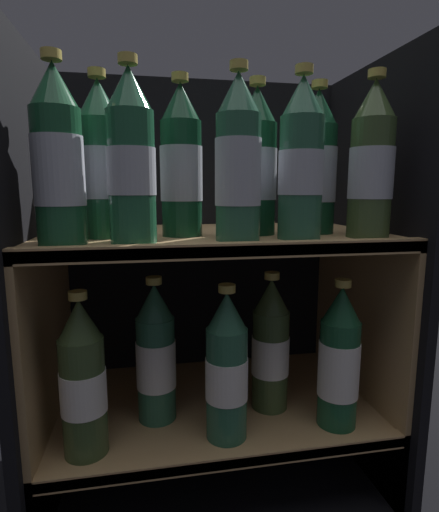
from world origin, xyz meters
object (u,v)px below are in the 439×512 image
bottle_upper_back_1 (181,165)px  bottle_upper_front_4 (371,164)px  bottle_upper_front_3 (301,163)px  bottle_lower_front_0 (83,381)px  bottle_lower_back_0 (156,356)px  bottle_upper_front_0 (58,161)px  bottle_upper_front_1 (131,161)px  bottle_lower_front_1 (227,369)px  bottle_lower_back_1 (270,347)px  bottle_lower_front_2 (339,361)px  bottle_upper_back_0 (101,164)px  bottle_upper_front_2 (238,163)px  bottle_upper_back_2 (256,166)px  bottle_upper_back_3 (316,167)px

bottle_upper_back_1 → bottle_upper_front_4: bearing=-14.5°
bottle_upper_front_3 → bottle_lower_front_0: 0.53m
bottle_lower_back_0 → bottle_upper_front_0: bearing=-149.0°
bottle_upper_front_1 → bottle_lower_front_1: 0.40m
bottle_upper_front_3 → bottle_upper_front_4: size_ratio=1.00×
bottle_lower_front_1 → bottle_upper_front_4: bearing=0.0°
bottle_lower_back_0 → bottle_lower_back_1: size_ratio=1.00×
bottle_upper_front_4 → bottle_lower_back_1: size_ratio=1.00×
bottle_upper_front_3 → bottle_upper_front_4: bearing=0.0°
bottle_upper_front_4 → bottle_lower_front_2: 0.37m
bottle_lower_front_2 → bottle_lower_back_1: bearing=142.1°
bottle_lower_front_0 → bottle_lower_front_2: 0.47m
bottle_upper_front_3 → bottle_lower_front_1: size_ratio=1.00×
bottle_upper_front_1 → bottle_lower_front_1: bearing=0.0°
bottle_lower_front_0 → bottle_upper_front_3: bearing=-0.0°
bottle_upper_front_4 → bottle_lower_back_1: bearing=150.7°
bottle_upper_front_0 → bottle_upper_back_0: same height
bottle_upper_front_2 → bottle_upper_front_4: size_ratio=1.00×
bottle_upper_back_0 → bottle_lower_back_1: size_ratio=1.00×
bottle_upper_back_2 → bottle_lower_front_1: 0.39m
bottle_upper_front_4 → bottle_lower_back_1: bottle_upper_front_4 is taller
bottle_upper_back_3 → bottle_lower_front_1: bearing=-156.4°
bottle_lower_back_0 → bottle_lower_back_1: same height
bottle_upper_back_1 → bottle_upper_back_3: bearing=0.0°
bottle_upper_front_1 → bottle_upper_front_3: size_ratio=1.00×
bottle_upper_front_2 → bottle_upper_front_4: same height
bottle_upper_front_1 → bottle_upper_back_2: bearing=20.3°
bottle_upper_back_2 → bottle_lower_front_2: bottle_upper_back_2 is taller
bottle_upper_front_4 → bottle_upper_front_1: bearing=-180.0°
bottle_upper_front_1 → bottle_lower_back_0: size_ratio=1.00×
bottle_upper_front_1 → bottle_upper_back_0: bearing=122.9°
bottle_lower_front_0 → bottle_lower_back_1: (0.36, 0.09, -0.00)m
bottle_upper_back_0 → bottle_upper_front_1: bearing=-57.1°
bottle_upper_front_0 → bottle_lower_front_2: (0.49, 0.00, -0.37)m
bottle_upper_back_2 → bottle_upper_back_3: same height
bottle_upper_front_3 → bottle_upper_front_4: 0.13m
bottle_upper_front_0 → bottle_upper_back_3: bearing=10.5°
bottle_upper_front_3 → bottle_upper_back_3: 0.11m
bottle_upper_front_4 → bottle_lower_front_2: bottle_upper_front_4 is taller
bottle_upper_back_1 → bottle_lower_front_2: (0.29, -0.09, -0.37)m
bottle_upper_front_0 → bottle_upper_back_0: 0.10m
bottle_upper_front_1 → bottle_lower_back_1: bottle_upper_front_1 is taller
bottle_upper_back_0 → bottle_upper_back_2: bearing=-0.0°
bottle_upper_back_3 → bottle_lower_back_1: 0.38m
bottle_lower_front_2 → bottle_lower_back_0: (-0.35, 0.09, 0.00)m
bottle_upper_front_0 → bottle_upper_back_1: size_ratio=1.00×
bottle_upper_front_0 → bottle_upper_back_3: same height
bottle_upper_back_1 → bottle_upper_front_3: bearing=-23.3°
bottle_upper_front_3 → bottle_upper_back_0: bearing=165.9°
bottle_upper_front_2 → bottle_upper_back_2: (0.06, 0.09, 0.00)m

